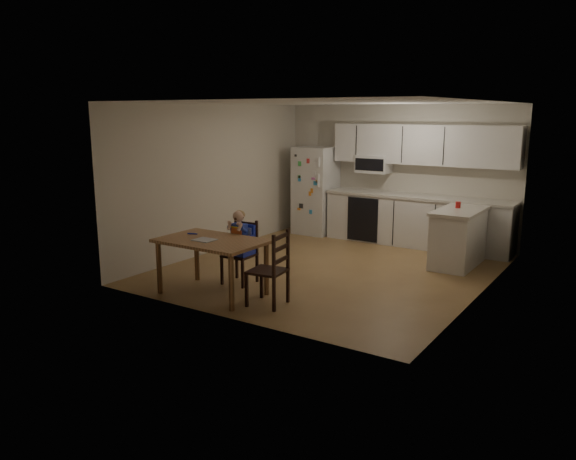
# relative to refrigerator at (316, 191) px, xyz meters

# --- Properties ---
(room) EXTENTS (4.52, 5.01, 2.51)m
(room) POSITION_rel_refrigerator_xyz_m (1.55, -1.67, 0.40)
(room) COLOR olive
(room) RESTS_ON ground
(refrigerator) EXTENTS (0.72, 0.70, 1.70)m
(refrigerator) POSITION_rel_refrigerator_xyz_m (0.00, 0.00, 0.00)
(refrigerator) COLOR silver
(refrigerator) RESTS_ON ground
(kitchen_run) EXTENTS (3.37, 0.62, 2.15)m
(kitchen_run) POSITION_rel_refrigerator_xyz_m (2.05, 0.09, 0.03)
(kitchen_run) COLOR silver
(kitchen_run) RESTS_ON ground
(kitchen_island) EXTENTS (0.63, 1.21, 0.89)m
(kitchen_island) POSITION_rel_refrigerator_xyz_m (3.10, -0.87, -0.40)
(kitchen_island) COLOR silver
(kitchen_island) RESTS_ON ground
(red_cup) EXTENTS (0.08, 0.08, 0.10)m
(red_cup) POSITION_rel_refrigerator_xyz_m (3.03, -0.75, 0.09)
(red_cup) COLOR red
(red_cup) RESTS_ON kitchen_island
(dining_table) EXTENTS (1.38, 0.89, 0.74)m
(dining_table) POSITION_rel_refrigerator_xyz_m (0.83, -4.06, -0.21)
(dining_table) COLOR brown
(dining_table) RESTS_ON ground
(napkin) EXTENTS (0.27, 0.23, 0.01)m
(napkin) POSITION_rel_refrigerator_xyz_m (0.78, -4.15, -0.11)
(napkin) COLOR #A7A6AB
(napkin) RESTS_ON dining_table
(toddler_spoon) EXTENTS (0.12, 0.06, 0.02)m
(toddler_spoon) POSITION_rel_refrigerator_xyz_m (0.39, -3.96, -0.10)
(toddler_spoon) COLOR #1D2DC8
(toddler_spoon) RESTS_ON dining_table
(chair_booster) EXTENTS (0.41, 0.41, 1.04)m
(chair_booster) POSITION_rel_refrigerator_xyz_m (0.83, -3.45, -0.22)
(chair_booster) COLOR black
(chair_booster) RESTS_ON ground
(chair_side) EXTENTS (0.47, 0.47, 0.95)m
(chair_side) POSITION_rel_refrigerator_xyz_m (1.77, -4.00, -0.31)
(chair_side) COLOR black
(chair_side) RESTS_ON ground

